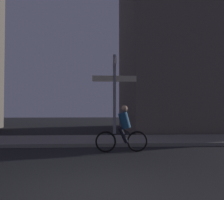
{
  "coord_description": "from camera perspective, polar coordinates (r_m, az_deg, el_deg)",
  "views": [
    {
      "loc": [
        0.03,
        -4.56,
        1.5
      ],
      "look_at": [
        0.71,
        5.98,
        1.84
      ],
      "focal_mm": 42.54,
      "sensor_mm": 36.0,
      "label": 1
    }
  ],
  "objects": [
    {
      "name": "ground_plane",
      "position": [
        4.8,
        -4.16,
        -20.03
      ],
      "size": [
        80.0,
        80.0,
        0.0
      ],
      "primitive_type": "plane",
      "color": "#232326"
    },
    {
      "name": "sidewalk_kerb",
      "position": [
        12.05,
        -3.87,
        -8.64
      ],
      "size": [
        40.0,
        3.34,
        0.14
      ],
      "primitive_type": "cube",
      "color": "gray",
      "rests_on": "ground_plane"
    },
    {
      "name": "signpost",
      "position": [
        10.67,
        0.54,
        2.28
      ],
      "size": [
        1.78,
        1.65,
        3.53
      ],
      "color": "gray",
      "rests_on": "sidewalk_kerb"
    },
    {
      "name": "cyclist",
      "position": [
        9.22,
        2.39,
        -6.51
      ],
      "size": [
        1.82,
        0.33,
        1.61
      ],
      "color": "black",
      "rests_on": "ground_plane"
    }
  ]
}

